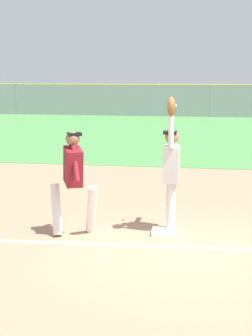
{
  "coord_description": "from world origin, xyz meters",
  "views": [
    {
      "loc": [
        0.51,
        -7.81,
        2.67
      ],
      "look_at": [
        -1.03,
        1.19,
        1.05
      ],
      "focal_mm": 57.98,
      "sensor_mm": 36.0,
      "label": 1
    }
  ],
  "objects": [
    {
      "name": "ground_plane",
      "position": [
        0.0,
        0.0,
        0.0
      ],
      "size": [
        79.02,
        79.02,
        0.0
      ],
      "primitive_type": "plane",
      "color": "tan"
    },
    {
      "name": "parked_car_red",
      "position": [
        -12.11,
        29.7,
        0.67
      ],
      "size": [
        4.46,
        2.24,
        1.25
      ],
      "rotation": [
        0.0,
        0.0,
        0.03
      ],
      "color": "#B21E1E",
      "rests_on": "ground_plane"
    },
    {
      "name": "baseball",
      "position": [
        -0.23,
        1.35,
        2.11
      ],
      "size": [
        0.07,
        0.07,
        0.07
      ],
      "primitive_type": "sphere",
      "color": "white"
    },
    {
      "name": "parked_car_tan",
      "position": [
        -0.39,
        29.67,
        0.67
      ],
      "size": [
        4.43,
        2.17,
        1.25
      ],
      "rotation": [
        0.0,
        0.0,
        0.01
      ],
      "color": "tan",
      "rests_on": "ground_plane"
    },
    {
      "name": "first_base",
      "position": [
        -0.34,
        0.9,
        0.04
      ],
      "size": [
        0.4,
        0.4,
        0.08
      ],
      "primitive_type": "cube",
      "rotation": [
        0.0,
        0.0,
        0.05
      ],
      "color": "white",
      "rests_on": "ground_plane"
    },
    {
      "name": "fielder",
      "position": [
        -0.24,
        1.12,
        1.12
      ],
      "size": [
        0.27,
        0.89,
        2.28
      ],
      "rotation": [
        0.0,
        0.0,
        3.15
      ],
      "color": "silver",
      "rests_on": "ground_plane"
    },
    {
      "name": "runner",
      "position": [
        -1.81,
        0.64,
        1.0
      ],
      "size": [
        0.89,
        0.8,
        1.72
      ],
      "rotation": [
        0.0,
        0.0,
        0.43
      ],
      "color": "white",
      "rests_on": "ground_plane"
    },
    {
      "name": "outfield_fence",
      "position": [
        0.0,
        25.25,
        0.97
      ],
      "size": [
        48.98,
        0.08,
        1.94
      ],
      "color": "#93999E",
      "rests_on": "ground_plane"
    },
    {
      "name": "parked_car_blue",
      "position": [
        -6.48,
        29.67,
        0.67
      ],
      "size": [
        4.45,
        2.21,
        1.25
      ],
      "rotation": [
        0.0,
        0.0,
        -0.03
      ],
      "color": "#23389E",
      "rests_on": "ground_plane"
    },
    {
      "name": "outfield_grass",
      "position": [
        0.0,
        16.27,
        0.01
      ],
      "size": [
        48.9,
        17.96,
        0.01
      ],
      "primitive_type": "cube",
      "color": "#4C8C47",
      "rests_on": "ground_plane"
    }
  ]
}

